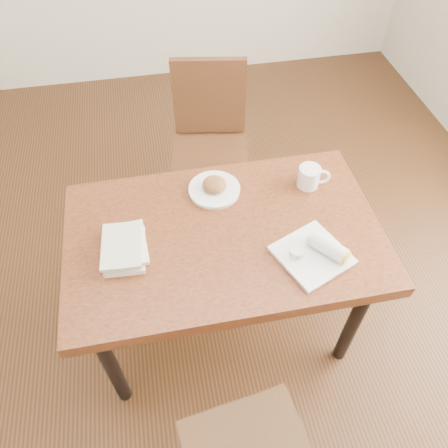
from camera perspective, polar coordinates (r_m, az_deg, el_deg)
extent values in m
cube|color=#472814|center=(2.39, 0.00, -12.57)|extent=(4.00, 5.00, 0.01)
cube|color=brown|center=(1.78, 0.00, -1.67)|extent=(1.27, 0.78, 0.06)
cylinder|color=black|center=(1.96, -14.53, -17.47)|extent=(0.06, 0.06, 0.69)
cylinder|color=black|center=(2.07, 16.62, -12.10)|extent=(0.06, 0.06, 0.69)
cylinder|color=black|center=(2.26, -14.89, -3.87)|extent=(0.06, 0.06, 0.69)
cylinder|color=black|center=(2.36, 11.48, 0.05)|extent=(0.06, 0.06, 0.69)
cylinder|color=#452D13|center=(1.94, -4.46, -26.99)|extent=(0.04, 0.04, 0.45)
cylinder|color=#452D13|center=(1.97, 6.56, -23.65)|extent=(0.04, 0.04, 0.45)
cylinder|color=#4C2A15|center=(2.80, 2.04, 7.54)|extent=(0.04, 0.04, 0.45)
cylinder|color=#4C2A15|center=(2.81, -5.38, 7.40)|extent=(0.04, 0.04, 0.45)
cylinder|color=#4C2A15|center=(2.55, 2.42, 2.09)|extent=(0.04, 0.04, 0.45)
cylinder|color=#4C2A15|center=(2.55, -5.68, 1.94)|extent=(0.04, 0.04, 0.45)
cube|color=#4C2A15|center=(2.50, -1.78, 8.85)|extent=(0.48, 0.48, 0.04)
cube|color=#4C2A15|center=(2.50, -1.95, 16.24)|extent=(0.40, 0.11, 0.45)
cylinder|color=white|center=(1.90, -1.26, 4.43)|extent=(0.22, 0.22, 0.01)
cylinder|color=white|center=(1.89, -1.27, 4.64)|extent=(0.22, 0.22, 0.01)
ellipsoid|color=#B27538|center=(1.87, -1.28, 5.19)|extent=(0.13, 0.13, 0.06)
cylinder|color=white|center=(1.94, 11.02, 6.08)|extent=(0.10, 0.10, 0.10)
torus|color=white|center=(1.95, 12.62, 6.02)|extent=(0.08, 0.03, 0.08)
cylinder|color=tan|center=(1.91, 11.21, 7.03)|extent=(0.08, 0.08, 0.01)
cylinder|color=#F2E5CC|center=(1.90, 11.22, 7.09)|extent=(0.06, 0.06, 0.00)
cube|color=white|center=(1.70, 11.40, -4.09)|extent=(0.31, 0.31, 0.01)
cube|color=white|center=(1.70, 11.45, -3.89)|extent=(0.32, 0.32, 0.01)
cylinder|color=white|center=(1.69, 13.34, -2.88)|extent=(0.14, 0.16, 0.06)
cylinder|color=yellow|center=(1.67, 15.52, -4.15)|extent=(0.06, 0.05, 0.05)
cylinder|color=silver|center=(1.67, 9.46, -3.69)|extent=(0.05, 0.05, 0.03)
cylinder|color=red|center=(1.66, 9.51, -3.47)|extent=(0.04, 0.04, 0.01)
cube|color=white|center=(1.72, -12.82, -3.42)|extent=(0.17, 0.23, 0.02)
cube|color=silver|center=(1.71, -12.57, -2.67)|extent=(0.16, 0.22, 0.02)
cube|color=#98AE74|center=(1.69, -13.23, -2.76)|extent=(0.16, 0.23, 0.02)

